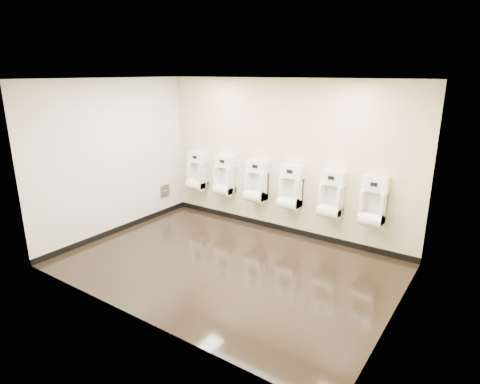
% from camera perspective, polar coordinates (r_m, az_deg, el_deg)
% --- Properties ---
extents(ground, '(5.00, 3.50, 0.00)m').
position_cam_1_polar(ground, '(6.38, -1.95, -10.31)').
color(ground, black).
rests_on(ground, ground).
extents(ceiling, '(5.00, 3.50, 0.00)m').
position_cam_1_polar(ceiling, '(5.68, -2.24, 15.74)').
color(ceiling, white).
extents(back_wall, '(5.00, 0.02, 2.80)m').
position_cam_1_polar(back_wall, '(7.31, 6.12, 4.83)').
color(back_wall, beige).
rests_on(back_wall, ground).
extents(front_wall, '(5.00, 0.02, 2.80)m').
position_cam_1_polar(front_wall, '(4.65, -15.02, -2.68)').
color(front_wall, beige).
rests_on(front_wall, ground).
extents(left_wall, '(0.02, 3.50, 2.80)m').
position_cam_1_polar(left_wall, '(7.59, -17.49, 4.59)').
color(left_wall, beige).
rests_on(left_wall, ground).
extents(right_wall, '(0.02, 3.50, 2.80)m').
position_cam_1_polar(right_wall, '(4.88, 22.28, -2.45)').
color(right_wall, beige).
rests_on(right_wall, ground).
extents(tile_overlay_left, '(0.01, 3.50, 2.80)m').
position_cam_1_polar(tile_overlay_left, '(7.59, -17.47, 4.59)').
color(tile_overlay_left, white).
rests_on(tile_overlay_left, ground).
extents(skirting_back, '(5.00, 0.02, 0.10)m').
position_cam_1_polar(skirting_back, '(7.70, 5.76, -5.07)').
color(skirting_back, black).
rests_on(skirting_back, ground).
extents(skirting_left, '(0.02, 3.50, 0.10)m').
position_cam_1_polar(skirting_left, '(7.96, -16.59, -4.95)').
color(skirting_left, black).
rests_on(skirting_left, ground).
extents(access_panel, '(0.04, 0.25, 0.25)m').
position_cam_1_polar(access_panel, '(8.56, -10.64, 0.19)').
color(access_panel, '#9E9EA3').
rests_on(access_panel, left_wall).
extents(urinal_0, '(0.42, 0.32, 0.79)m').
position_cam_1_polar(urinal_0, '(8.39, -6.11, 2.63)').
color(urinal_0, white).
rests_on(urinal_0, back_wall).
extents(urinal_1, '(0.42, 0.32, 0.79)m').
position_cam_1_polar(urinal_1, '(7.97, -2.27, 1.95)').
color(urinal_1, white).
rests_on(urinal_1, back_wall).
extents(urinal_2, '(0.42, 0.32, 0.79)m').
position_cam_1_polar(urinal_2, '(7.55, 2.33, 1.12)').
color(urinal_2, white).
rests_on(urinal_2, back_wall).
extents(urinal_3, '(0.42, 0.32, 0.79)m').
position_cam_1_polar(urinal_3, '(7.21, 7.18, 0.24)').
color(urinal_3, white).
rests_on(urinal_3, back_wall).
extents(urinal_4, '(0.42, 0.32, 0.79)m').
position_cam_1_polar(urinal_4, '(6.91, 12.82, -0.79)').
color(urinal_4, white).
rests_on(urinal_4, back_wall).
extents(urinal_5, '(0.42, 0.32, 0.79)m').
position_cam_1_polar(urinal_5, '(6.71, 18.37, -1.79)').
color(urinal_5, white).
rests_on(urinal_5, back_wall).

